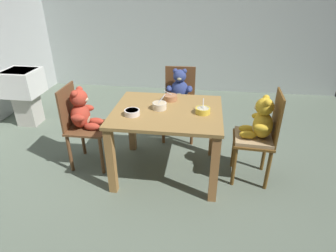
{
  "coord_description": "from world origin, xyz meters",
  "views": [
    {
      "loc": [
        0.33,
        -2.4,
        1.8
      ],
      "look_at": [
        0.0,
        0.05,
        0.51
      ],
      "focal_mm": 30.02,
      "sensor_mm": 36.0,
      "label": 1
    }
  ],
  "objects_px": {
    "teddy_chair_near_left": "(82,115)",
    "sink_basin": "(24,90)",
    "dining_table": "(167,123)",
    "porridge_bowl_yellow_near_right": "(203,110)",
    "porridge_bowl_cream_center": "(160,106)",
    "teddy_chair_far_center": "(179,94)",
    "teddy_chair_near_right": "(260,127)",
    "porridge_bowl_white_near_left": "(132,112)",
    "porridge_bowl_terracotta_far_center": "(170,97)"
  },
  "relations": [
    {
      "from": "porridge_bowl_yellow_near_right",
      "to": "porridge_bowl_white_near_left",
      "type": "relative_size",
      "value": 1.04
    },
    {
      "from": "porridge_bowl_cream_center",
      "to": "teddy_chair_near_left",
      "type": "bearing_deg",
      "value": 178.37
    },
    {
      "from": "teddy_chair_near_right",
      "to": "sink_basin",
      "type": "relative_size",
      "value": 1.21
    },
    {
      "from": "teddy_chair_far_center",
      "to": "teddy_chair_near_right",
      "type": "distance_m",
      "value": 1.14
    },
    {
      "from": "teddy_chair_near_left",
      "to": "porridge_bowl_cream_center",
      "type": "xyz_separation_m",
      "value": [
        0.8,
        -0.02,
        0.16
      ]
    },
    {
      "from": "porridge_bowl_yellow_near_right",
      "to": "porridge_bowl_terracotta_far_center",
      "type": "height_order",
      "value": "porridge_bowl_terracotta_far_center"
    },
    {
      "from": "dining_table",
      "to": "porridge_bowl_cream_center",
      "type": "distance_m",
      "value": 0.18
    },
    {
      "from": "porridge_bowl_cream_center",
      "to": "sink_basin",
      "type": "distance_m",
      "value": 2.16
    },
    {
      "from": "teddy_chair_near_right",
      "to": "teddy_chair_near_left",
      "type": "bearing_deg",
      "value": 2.38
    },
    {
      "from": "teddy_chair_near_left",
      "to": "sink_basin",
      "type": "height_order",
      "value": "teddy_chair_near_left"
    },
    {
      "from": "teddy_chair_far_center",
      "to": "teddy_chair_near_right",
      "type": "height_order",
      "value": "teddy_chair_near_right"
    },
    {
      "from": "teddy_chair_far_center",
      "to": "sink_basin",
      "type": "relative_size",
      "value": 1.15
    },
    {
      "from": "porridge_bowl_white_near_left",
      "to": "porridge_bowl_cream_center",
      "type": "bearing_deg",
      "value": 36.61
    },
    {
      "from": "teddy_chair_near_right",
      "to": "porridge_bowl_cream_center",
      "type": "relative_size",
      "value": 6.82
    },
    {
      "from": "porridge_bowl_yellow_near_right",
      "to": "porridge_bowl_terracotta_far_center",
      "type": "distance_m",
      "value": 0.44
    },
    {
      "from": "porridge_bowl_cream_center",
      "to": "sink_basin",
      "type": "xyz_separation_m",
      "value": [
        -1.97,
        0.84,
        -0.24
      ]
    },
    {
      "from": "porridge_bowl_white_near_left",
      "to": "porridge_bowl_terracotta_far_center",
      "type": "xyz_separation_m",
      "value": [
        0.3,
        0.4,
        0.0
      ]
    },
    {
      "from": "dining_table",
      "to": "porridge_bowl_white_near_left",
      "type": "relative_size",
      "value": 7.26
    },
    {
      "from": "dining_table",
      "to": "sink_basin",
      "type": "xyz_separation_m",
      "value": [
        -2.05,
        0.85,
        -0.07
      ]
    },
    {
      "from": "teddy_chair_far_center",
      "to": "porridge_bowl_cream_center",
      "type": "bearing_deg",
      "value": -10.39
    },
    {
      "from": "teddy_chair_near_left",
      "to": "porridge_bowl_white_near_left",
      "type": "relative_size",
      "value": 6.17
    },
    {
      "from": "teddy_chair_near_left",
      "to": "sink_basin",
      "type": "distance_m",
      "value": 1.43
    },
    {
      "from": "dining_table",
      "to": "porridge_bowl_terracotta_far_center",
      "type": "bearing_deg",
      "value": 91.15
    },
    {
      "from": "porridge_bowl_yellow_near_right",
      "to": "sink_basin",
      "type": "xyz_separation_m",
      "value": [
        -2.38,
        0.88,
        -0.23
      ]
    },
    {
      "from": "teddy_chair_near_left",
      "to": "teddy_chair_near_right",
      "type": "height_order",
      "value": "teddy_chair_near_right"
    },
    {
      "from": "dining_table",
      "to": "porridge_bowl_white_near_left",
      "type": "height_order",
      "value": "porridge_bowl_white_near_left"
    },
    {
      "from": "dining_table",
      "to": "teddy_chair_far_center",
      "type": "relative_size",
      "value": 1.18
    },
    {
      "from": "porridge_bowl_cream_center",
      "to": "porridge_bowl_terracotta_far_center",
      "type": "bearing_deg",
      "value": 72.76
    },
    {
      "from": "teddy_chair_near_left",
      "to": "porridge_bowl_yellow_near_right",
      "type": "distance_m",
      "value": 1.23
    },
    {
      "from": "teddy_chair_far_center",
      "to": "porridge_bowl_white_near_left",
      "type": "relative_size",
      "value": 6.17
    },
    {
      "from": "porridge_bowl_white_near_left",
      "to": "teddy_chair_far_center",
      "type": "bearing_deg",
      "value": 70.03
    },
    {
      "from": "teddy_chair_far_center",
      "to": "porridge_bowl_terracotta_far_center",
      "type": "distance_m",
      "value": 0.57
    },
    {
      "from": "teddy_chair_near_right",
      "to": "porridge_bowl_terracotta_far_center",
      "type": "distance_m",
      "value": 0.92
    },
    {
      "from": "porridge_bowl_white_near_left",
      "to": "sink_basin",
      "type": "bearing_deg",
      "value": 150.11
    },
    {
      "from": "porridge_bowl_yellow_near_right",
      "to": "porridge_bowl_cream_center",
      "type": "xyz_separation_m",
      "value": [
        -0.41,
        0.04,
        0.01
      ]
    },
    {
      "from": "sink_basin",
      "to": "teddy_chair_near_left",
      "type": "bearing_deg",
      "value": -34.82
    },
    {
      "from": "porridge_bowl_yellow_near_right",
      "to": "dining_table",
      "type": "bearing_deg",
      "value": 175.21
    },
    {
      "from": "porridge_bowl_cream_center",
      "to": "dining_table",
      "type": "bearing_deg",
      "value": -11.87
    },
    {
      "from": "teddy_chair_far_center",
      "to": "teddy_chair_near_right",
      "type": "relative_size",
      "value": 0.95
    },
    {
      "from": "teddy_chair_near_right",
      "to": "porridge_bowl_white_near_left",
      "type": "relative_size",
      "value": 6.5
    },
    {
      "from": "teddy_chair_near_left",
      "to": "porridge_bowl_white_near_left",
      "type": "xyz_separation_m",
      "value": [
        0.58,
        -0.19,
        0.16
      ]
    },
    {
      "from": "dining_table",
      "to": "porridge_bowl_white_near_left",
      "type": "bearing_deg",
      "value": -153.36
    },
    {
      "from": "teddy_chair_near_right",
      "to": "sink_basin",
      "type": "height_order",
      "value": "teddy_chair_near_right"
    },
    {
      "from": "porridge_bowl_white_near_left",
      "to": "porridge_bowl_terracotta_far_center",
      "type": "relative_size",
      "value": 1.04
    },
    {
      "from": "dining_table",
      "to": "porridge_bowl_yellow_near_right",
      "type": "relative_size",
      "value": 7.0
    },
    {
      "from": "porridge_bowl_cream_center",
      "to": "sink_basin",
      "type": "height_order",
      "value": "porridge_bowl_cream_center"
    },
    {
      "from": "porridge_bowl_terracotta_far_center",
      "to": "sink_basin",
      "type": "distance_m",
      "value": 2.15
    },
    {
      "from": "teddy_chair_near_right",
      "to": "porridge_bowl_terracotta_far_center",
      "type": "height_order",
      "value": "teddy_chair_near_right"
    },
    {
      "from": "teddy_chair_near_left",
      "to": "porridge_bowl_terracotta_far_center",
      "type": "relative_size",
      "value": 6.4
    },
    {
      "from": "teddy_chair_near_right",
      "to": "porridge_bowl_cream_center",
      "type": "xyz_separation_m",
      "value": [
        -0.95,
        0.01,
        0.16
      ]
    }
  ]
}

